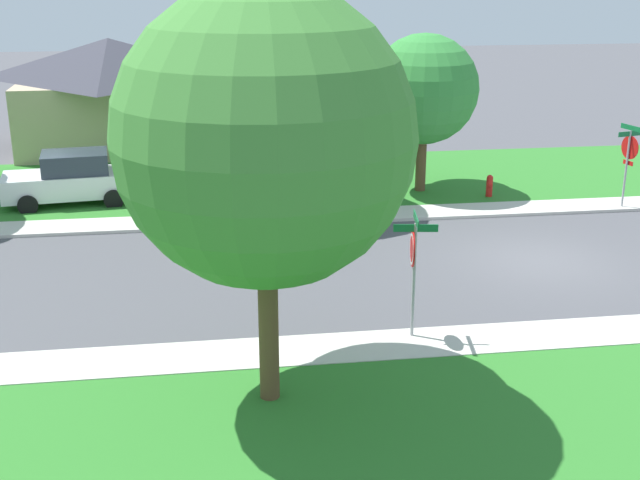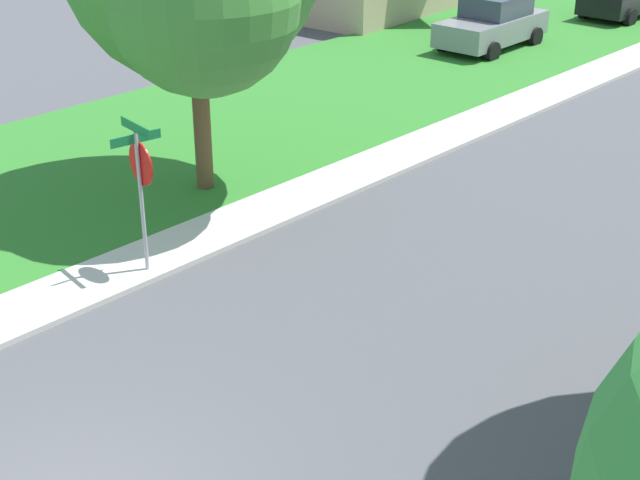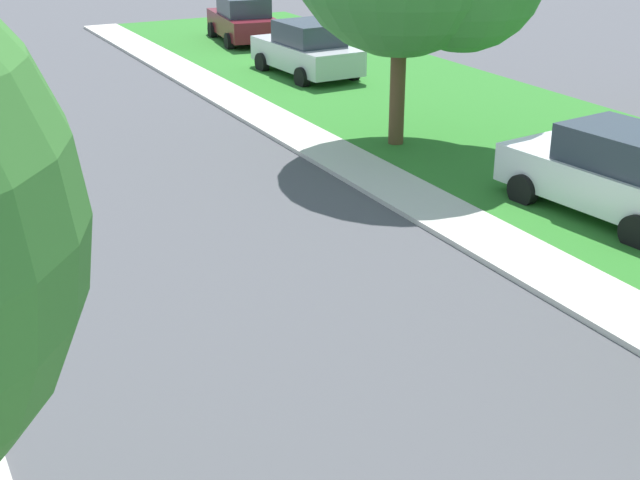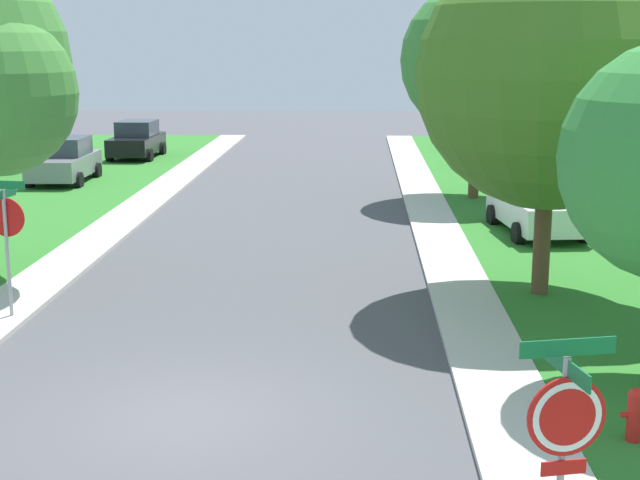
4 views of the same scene
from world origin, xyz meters
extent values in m
cube|color=beige|center=(-4.70, 12.00, 0.05)|extent=(1.40, 56.00, 0.10)
cube|color=#2D7528|center=(-9.40, 12.00, 0.04)|extent=(8.00, 56.00, 0.08)
cylinder|color=#9E9EA3|center=(-4.34, 4.61, 1.30)|extent=(0.07, 0.07, 2.60)
cylinder|color=red|center=(-4.34, 4.66, 2.05)|extent=(0.76, 0.14, 0.76)
cylinder|color=white|center=(-4.33, 4.67, 2.05)|extent=(0.66, 0.10, 0.67)
cylinder|color=red|center=(-4.33, 4.68, 2.05)|extent=(0.54, 0.09, 0.55)
cube|color=#146B38|center=(-4.34, 4.61, 2.69)|extent=(0.91, 0.16, 0.16)
cube|color=#146B38|center=(-4.34, 4.61, 2.50)|extent=(0.16, 0.91, 0.16)
cube|color=gray|center=(-8.80, 22.17, 0.70)|extent=(1.89, 4.34, 0.76)
cube|color=#2D3842|center=(-8.80, 22.37, 1.42)|extent=(1.64, 2.13, 0.68)
cylinder|color=black|center=(-7.87, 20.86, 0.32)|extent=(0.25, 0.64, 0.64)
cylinder|color=black|center=(-9.67, 20.82, 0.32)|extent=(0.25, 0.64, 0.64)
cylinder|color=black|center=(-7.92, 23.52, 0.32)|extent=(0.25, 0.64, 0.64)
cylinder|color=black|center=(-9.72, 23.49, 0.32)|extent=(0.25, 0.64, 0.64)
cylinder|color=black|center=(-6.91, 28.39, 0.32)|extent=(0.25, 0.64, 0.64)
cylinder|color=black|center=(-8.71, 28.41, 0.32)|extent=(0.25, 0.64, 0.64)
cylinder|color=black|center=(-8.68, 31.07, 0.32)|extent=(0.25, 0.64, 0.64)
cylinder|color=brown|center=(-6.51, 7.82, 1.56)|extent=(0.36, 0.36, 3.13)
camera|label=1|loc=(-19.99, 8.81, 7.63)|focal=46.39mm
camera|label=2|loc=(7.62, -3.92, 7.56)|focal=52.02mm
camera|label=3|loc=(-4.65, 1.90, 6.04)|focal=49.53mm
camera|label=4|loc=(2.44, -12.65, 5.39)|focal=52.20mm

